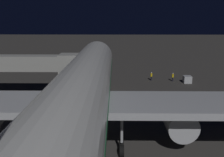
% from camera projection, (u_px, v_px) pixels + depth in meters
% --- Properties ---
extents(ground_plane, '(320.00, 320.00, 0.00)m').
position_uv_depth(ground_plane, '(91.00, 113.00, 36.99)').
color(ground_plane, '#383533').
extents(airliner_at_gate, '(54.17, 59.96, 18.99)m').
position_uv_depth(airliner_at_gate, '(78.00, 101.00, 24.21)').
color(airliner_at_gate, silver).
rests_on(airliner_at_gate, ground_plane).
extents(jet_bridge, '(21.99, 3.40, 7.45)m').
position_uv_depth(jet_bridge, '(23.00, 63.00, 42.88)').
color(jet_bridge, '#9E9E99').
rests_on(jet_bridge, ground_plane).
extents(baggage_container_mid_row, '(1.59, 1.62, 1.46)m').
position_uv_depth(baggage_container_mid_row, '(187.00, 79.00, 53.57)').
color(baggage_container_mid_row, '#B7BABF').
rests_on(baggage_container_mid_row, ground_plane).
extents(ground_crew_marshaller_fwd, '(0.40, 0.40, 1.84)m').
position_uv_depth(ground_crew_marshaller_fwd, '(173.00, 77.00, 54.77)').
color(ground_crew_marshaller_fwd, black).
rests_on(ground_crew_marshaller_fwd, ground_plane).
extents(ground_crew_by_tug, '(0.40, 0.40, 1.84)m').
position_uv_depth(ground_crew_by_tug, '(151.00, 76.00, 55.48)').
color(ground_crew_by_tug, black).
rests_on(ground_crew_by_tug, ground_plane).
extents(traffic_cone_nose_port, '(0.36, 0.36, 0.55)m').
position_uv_depth(traffic_cone_nose_port, '(109.00, 82.00, 53.12)').
color(traffic_cone_nose_port, orange).
rests_on(traffic_cone_nose_port, ground_plane).
extents(traffic_cone_nose_starboard, '(0.36, 0.36, 0.55)m').
position_uv_depth(traffic_cone_nose_starboard, '(87.00, 82.00, 53.18)').
color(traffic_cone_nose_starboard, orange).
rests_on(traffic_cone_nose_starboard, ground_plane).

